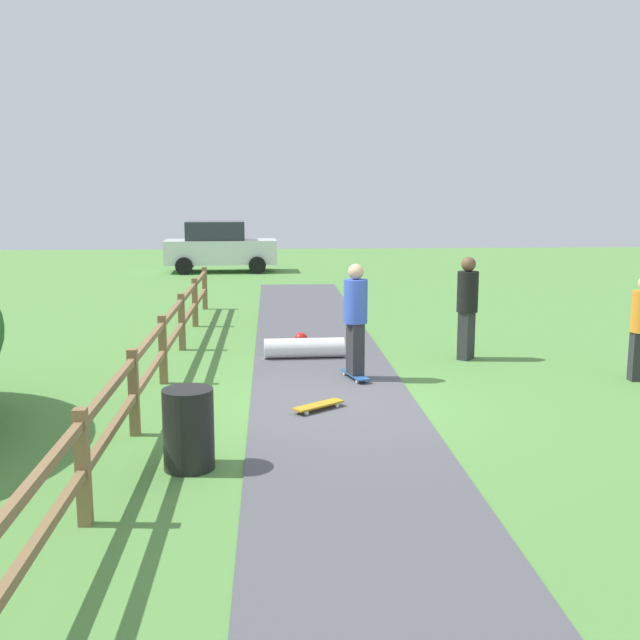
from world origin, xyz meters
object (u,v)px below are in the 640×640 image
object	(u,v)px
skateboard_loose	(318,405)
bystander_black	(467,303)
parked_car_white	(220,247)
skater_riding	(355,315)
skater_fallen	(304,347)
trash_bin	(189,429)

from	to	relation	value
skateboard_loose	bystander_black	size ratio (longest dim) A/B	0.40
bystander_black	parked_car_white	size ratio (longest dim) A/B	0.44
skater_riding	skater_fallen	distance (m)	2.06
skater_riding	parked_car_white	world-z (taller)	parked_car_white
skateboard_loose	parked_car_white	xyz separation A→B (m)	(-2.58, 18.75, 0.87)
skater_riding	bystander_black	world-z (taller)	skater_riding
skater_fallen	parked_car_white	world-z (taller)	parked_car_white
skater_riding	bystander_black	bearing A→B (deg)	32.54
trash_bin	bystander_black	distance (m)	6.86
bystander_black	skater_fallen	bearing A→B (deg)	173.92
skater_fallen	parked_car_white	distance (m)	15.55
trash_bin	skater_riding	distance (m)	4.46
trash_bin	bystander_black	world-z (taller)	bystander_black
skater_fallen	skateboard_loose	world-z (taller)	skater_fallen
trash_bin	parked_car_white	xyz separation A→B (m)	(-1.02, 20.82, 0.51)
trash_bin	skateboard_loose	distance (m)	2.62
trash_bin	skateboard_loose	bearing A→B (deg)	53.06
skater_riding	parked_car_white	bearing A→B (deg)	100.92
trash_bin	skateboard_loose	xyz separation A→B (m)	(1.56, 2.07, -0.36)
skateboard_loose	bystander_black	xyz separation A→B (m)	(2.89, 3.11, 0.95)
trash_bin	skater_fallen	world-z (taller)	trash_bin
skateboard_loose	skater_riding	bearing A→B (deg)	67.72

